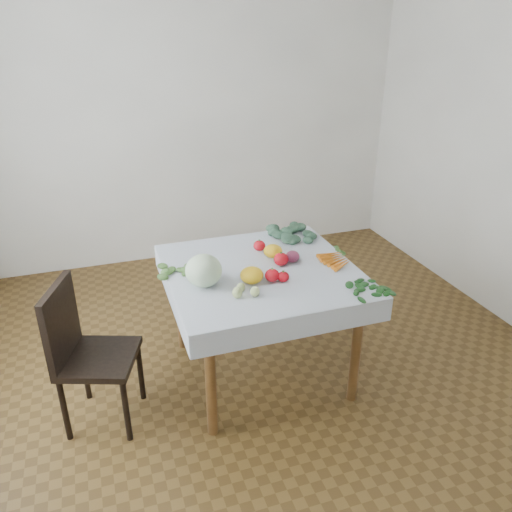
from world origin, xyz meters
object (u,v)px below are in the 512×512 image
(cabbage, at_px, (204,271))
(carrot_bunch, at_px, (337,259))
(table, at_px, (261,284))
(chair, at_px, (83,347))
(heirloom_back, at_px, (273,251))

(cabbage, distance_m, carrot_bunch, 0.86)
(table, bearing_deg, carrot_bunch, -5.85)
(chair, distance_m, cabbage, 0.78)
(table, distance_m, cabbage, 0.43)
(chair, bearing_deg, cabbage, 0.69)
(chair, height_order, carrot_bunch, chair)
(table, relative_size, heirloom_back, 8.34)
(chair, relative_size, cabbage, 4.20)
(cabbage, distance_m, heirloom_back, 0.55)
(cabbage, bearing_deg, carrot_bunch, 2.89)
(chair, xyz_separation_m, heirloom_back, (1.20, 0.24, 0.30))
(cabbage, relative_size, heirloom_back, 1.73)
(table, relative_size, carrot_bunch, 4.09)
(table, height_order, chair, chair)
(table, xyz_separation_m, heirloom_back, (0.13, 0.14, 0.14))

